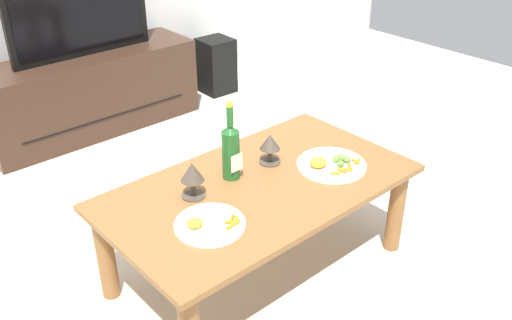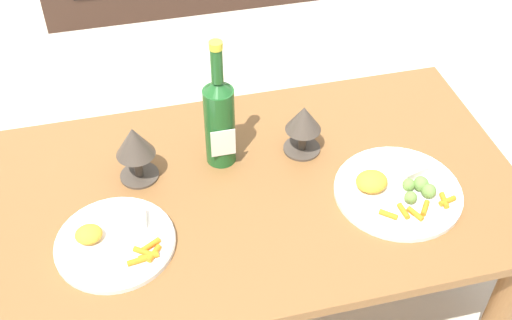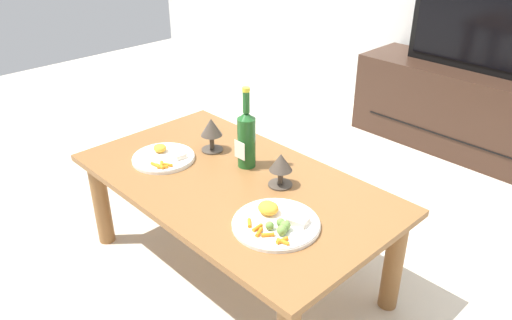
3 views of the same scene
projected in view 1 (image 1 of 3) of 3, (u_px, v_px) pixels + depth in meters
ground_plane at (259, 269)px, 2.40m from camera, size 6.40×6.40×0.00m
dining_table at (259, 199)px, 2.22m from camera, size 1.22×0.69×0.43m
tv_stand at (91, 93)px, 3.47m from camera, size 1.32×0.41×0.49m
tv_screen at (78, 9)px, 3.22m from camera, size 0.86×0.05×0.55m
floor_speaker at (216, 66)px, 4.04m from camera, size 0.23×0.23×0.39m
wine_bottle at (231, 149)px, 2.17m from camera, size 0.07×0.07×0.32m
goblet_left at (192, 174)px, 2.07m from camera, size 0.09×0.09×0.14m
goblet_right at (270, 144)px, 2.30m from camera, size 0.09×0.09×0.13m
dinner_plate_left at (210, 224)px, 1.94m from camera, size 0.25×0.25×0.04m
dinner_plate_right at (331, 164)px, 2.30m from camera, size 0.29×0.29×0.05m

